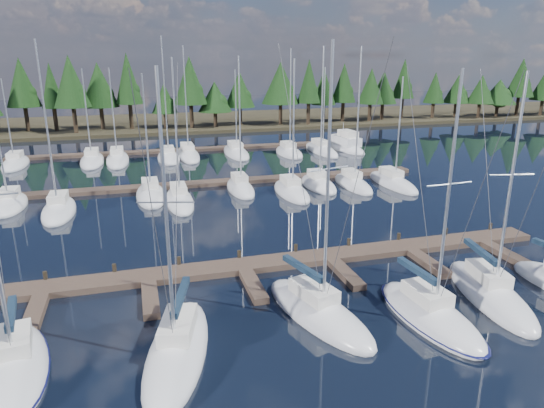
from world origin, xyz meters
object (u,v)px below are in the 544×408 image
object	(u,v)px
front_sailboat_2	(178,350)
motor_yacht_right	(346,146)
front_sailboat_5	(489,293)
main_dock	(245,270)
front_sailboat_4	(429,315)
front_sailboat_3	(318,311)
front_sailboat_1	(16,365)

from	to	relation	value
front_sailboat_2	motor_yacht_right	distance (m)	53.63
front_sailboat_5	motor_yacht_right	xyz separation A→B (m)	(11.04, 44.47, 0.23)
front_sailboat_2	motor_yacht_right	bearing A→B (deg)	57.45
main_dock	front_sailboat_4	distance (m)	11.59
front_sailboat_3	motor_yacht_right	world-z (taller)	front_sailboat_3
front_sailboat_3	motor_yacht_right	distance (m)	48.63
front_sailboat_2	front_sailboat_5	distance (m)	17.83
front_sailboat_5	main_dock	bearing A→B (deg)	150.95
main_dock	front_sailboat_1	bearing A→B (deg)	-149.27
front_sailboat_4	front_sailboat_5	distance (m)	4.84
front_sailboat_2	main_dock	bearing A→B (deg)	57.57
front_sailboat_5	front_sailboat_4	bearing A→B (deg)	-166.24
front_sailboat_3	front_sailboat_1	bearing A→B (deg)	-177.05
motor_yacht_right	front_sailboat_2	bearing A→B (deg)	-122.55
front_sailboat_2	front_sailboat_4	world-z (taller)	front_sailboat_2
main_dock	front_sailboat_5	xyz separation A→B (m)	(12.82, -7.12, 0.08)
front_sailboat_1	front_sailboat_3	world-z (taller)	front_sailboat_3
front_sailboat_2	motor_yacht_right	world-z (taller)	front_sailboat_2
front_sailboat_1	front_sailboat_4	world-z (taller)	front_sailboat_1
front_sailboat_4	front_sailboat_5	world-z (taller)	front_sailboat_4
main_dock	front_sailboat_2	world-z (taller)	front_sailboat_2
motor_yacht_right	front_sailboat_5	bearing A→B (deg)	-103.94
main_dock	front_sailboat_5	distance (m)	14.67
front_sailboat_1	front_sailboat_5	distance (m)	24.78
front_sailboat_5	front_sailboat_3	bearing A→B (deg)	175.77
front_sailboat_3	front_sailboat_4	size ratio (longest dim) A/B	1.09
front_sailboat_5	motor_yacht_right	bearing A→B (deg)	76.06
front_sailboat_4	motor_yacht_right	distance (m)	48.26
front_sailboat_1	front_sailboat_2	bearing A→B (deg)	-6.14
main_dock	front_sailboat_5	size ratio (longest dim) A/B	3.26
main_dock	front_sailboat_2	size ratio (longest dim) A/B	3.18
front_sailboat_3	front_sailboat_5	distance (m)	10.29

